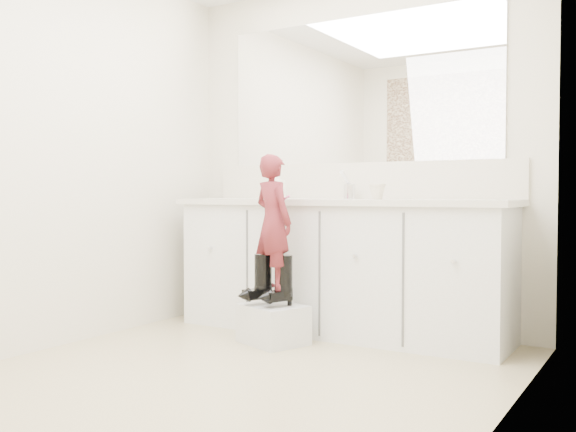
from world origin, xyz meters
The scene contains 16 objects.
floor centered at (0.00, 0.00, 0.00)m, with size 3.00×3.00×0.00m, color #998964.
wall_back centered at (0.00, 1.50, 1.20)m, with size 2.60×2.60×0.00m, color beige.
wall_left centered at (-1.30, 0.00, 1.20)m, with size 3.00×3.00×0.00m, color beige.
wall_right centered at (1.30, 0.00, 1.20)m, with size 3.00×3.00×0.00m, color beige.
vanity_cabinet centered at (0.00, 1.23, 0.42)m, with size 2.20×0.55×0.85m, color silver.
countertop centered at (0.00, 1.21, 0.87)m, with size 2.28×0.58×0.04m, color beige.
backsplash centered at (0.00, 1.49, 1.02)m, with size 2.28×0.03×0.25m, color beige.
mirror centered at (0.00, 1.49, 1.64)m, with size 2.00×0.02×1.00m, color white.
faucet centered at (0.00, 1.38, 0.94)m, with size 0.08×0.08×0.10m, color silver.
cup centered at (0.29, 1.16, 0.94)m, with size 0.11×0.11×0.10m, color beige.
soap_bottle centered at (-0.50, 1.26, 0.99)m, with size 0.09×0.09×0.20m, color white.
step_stool centered at (-0.22, 0.75, 0.12)m, with size 0.37×0.31×0.24m, color silver.
boot_left centered at (-0.29, 0.75, 0.39)m, with size 0.11×0.21×0.31m, color black, non-canonical shape.
boot_right centered at (-0.14, 0.75, 0.39)m, with size 0.11×0.21×0.31m, color black, non-canonical shape.
toddler centered at (-0.22, 0.75, 0.75)m, with size 0.30×0.20×0.83m, color #9E3039.
toothbrush centered at (-0.15, 0.75, 0.89)m, with size 0.01×0.01×0.14m, color pink.
Camera 1 is at (1.89, -2.56, 0.93)m, focal length 40.00 mm.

